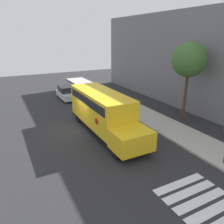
% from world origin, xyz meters
% --- Properties ---
extents(ground_plane, '(60.00, 60.00, 0.00)m').
position_xyz_m(ground_plane, '(0.00, 0.00, 0.00)').
color(ground_plane, '#28282B').
extents(sidewalk_strip, '(44.00, 3.00, 0.15)m').
position_xyz_m(sidewalk_strip, '(0.00, 6.50, 0.07)').
color(sidewalk_strip, '#B2ADA3').
rests_on(sidewalk_strip, ground).
extents(building_backdrop, '(32.00, 4.00, 9.86)m').
position_xyz_m(building_backdrop, '(0.00, 13.00, 4.93)').
color(building_backdrop, slate).
rests_on(building_backdrop, ground).
extents(crosswalk_stripes, '(4.00, 3.20, 0.01)m').
position_xyz_m(crosswalk_stripes, '(11.00, 2.00, 0.00)').
color(crosswalk_stripes, white).
rests_on(crosswalk_stripes, ground).
extents(school_bus, '(9.31, 2.57, 3.21)m').
position_xyz_m(school_bus, '(1.33, 1.32, 1.82)').
color(school_bus, yellow).
rests_on(school_bus, ground).
extents(parked_car, '(4.14, 1.74, 1.56)m').
position_xyz_m(parked_car, '(-9.54, 1.52, 0.76)').
color(parked_car, silver).
rests_on(parked_car, ground).
extents(tree_near_sidewalk, '(2.97, 2.97, 6.94)m').
position_xyz_m(tree_near_sidewalk, '(2.32, 9.02, 5.42)').
color(tree_near_sidewalk, '#423323').
rests_on(tree_near_sidewalk, ground).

